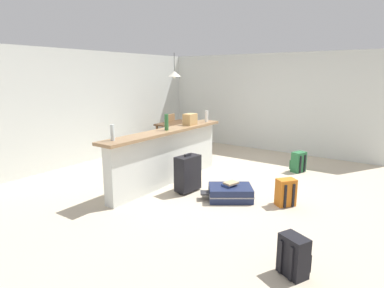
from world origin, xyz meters
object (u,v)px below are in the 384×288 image
Objects in this scene: backpack_green at (298,162)px; pendant_lamp at (174,74)px; suitcase_flat_navy at (230,193)px; backpack_orange at (285,193)px; bottle_white at (207,116)px; dining_chair_far_side at (167,129)px; book_stack at (230,184)px; bottle_green at (166,122)px; grocery_bag at (190,119)px; dining_chair_near_partition at (194,134)px; bottle_clear at (112,133)px; suitcase_upright_black at (188,173)px; backpack_black at (294,256)px; dining_table at (179,126)px.

pendant_lamp is at bearing 89.79° from backpack_green.
pendant_lamp reaches higher than backpack_green.
suitcase_flat_navy is 0.86m from backpack_orange.
bottle_white reaches higher than dining_chair_far_side.
bottle_green is at bearing 90.75° from book_stack.
grocery_bag is 0.28× the size of dining_chair_near_partition.
pendant_lamp reaches higher than backpack_orange.
backpack_green is (3.30, -1.82, -0.92)m from bottle_clear.
grocery_bag is 1.28m from suitcase_upright_black.
grocery_bag is 2.22m from pendant_lamp.
backpack_black is at bearing -129.60° from pendant_lamp.
bottle_white is 0.26× the size of dining_chair_near_partition.
bottle_green reaches higher than grocery_bag.
bottle_green is 0.69× the size of backpack_green.
backpack_orange is at bearing -102.34° from grocery_bag.
dining_chair_far_side is at bearing 50.22° from grocery_bag.
grocery_bag is at bearing -129.78° from dining_chair_far_side.
pendant_lamp is 1.50× the size of backpack_orange.
bottle_green is at bearing 97.38° from backpack_orange.
bottle_clear is 2.78m from backpack_orange.
dining_table is (1.46, 1.39, -0.46)m from grocery_bag.
dining_chair_near_partition is 1.06m from dining_chair_far_side.
bottle_green is 0.31× the size of dining_chair_near_partition.
backpack_black is at bearing -127.40° from grocery_bag.
backpack_orange is (0.27, -2.11, -0.94)m from bottle_green.
dining_table is at bearing 88.61° from backpack_green.
bottle_clear is at bearing 85.49° from backpack_black.
dining_chair_near_partition reaches higher than suitcase_flat_navy.
suitcase_flat_navy is at bearing -125.82° from dining_chair_far_side.
grocery_bag is 0.41× the size of pendant_lamp.
bottle_green is 0.26× the size of dining_table.
dining_table reaches higher than book_stack.
suitcase_flat_navy is (-2.11, -2.16, -0.41)m from dining_chair_near_partition.
bottle_clear is 3.65m from dining_table.
book_stack is (-2.08, -2.14, -0.26)m from dining_chair_near_partition.
grocery_bag is 0.39× the size of suitcase_upright_black.
backpack_green is (1.85, 0.37, 0.00)m from backpack_orange.
grocery_bag is at bearing -133.41° from pendant_lamp.
backpack_orange is at bearing -70.74° from suitcase_flat_navy.
suitcase_flat_navy is 0.80m from suitcase_upright_black.
bottle_green is 1.22× the size of bottle_white.
bottle_white is 0.91× the size of grocery_bag.
pendant_lamp is (2.14, 1.49, 0.84)m from bottle_green.
pendant_lamp is at bearing 50.40° from backpack_black.
dining_chair_far_side reaches higher than book_stack.
backpack_orange is at bearing -56.64° from bottle_clear.
backpack_black is (-1.67, -0.67, 0.00)m from backpack_orange.
grocery_bag reaches higher than dining_chair_far_side.
dining_chair_near_partition is at bearing 13.22° from bottle_clear.
suitcase_upright_black is at bearing 103.86° from backpack_orange.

